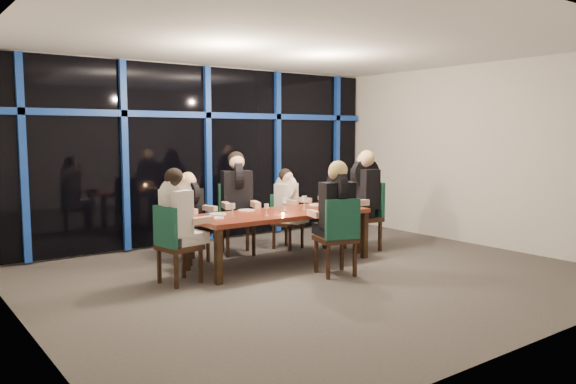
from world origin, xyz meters
The scene contains 29 objects.
room centered at (0.00, 0.00, 2.02)m, with size 7.04×7.00×3.02m.
window_wall centered at (0.01, 2.93, 1.55)m, with size 6.86×0.43×2.94m.
dining_table centered at (0.00, 0.80, 0.68)m, with size 2.60×1.00×0.75m.
chair_far_left centered at (-0.98, 1.71, 0.50)m, with size 0.50×0.50×0.89m.
chair_far_mid centered at (-0.11, 1.80, 0.60)m, with size 0.63×0.63×1.08m.
chair_far_right centered at (0.71, 1.67, 0.49)m, with size 0.51×0.51×0.88m.
chair_end_left centered at (-1.68, 0.69, 0.55)m, with size 0.52×0.52×0.98m.
chair_end_right centered at (1.72, 0.80, 0.60)m, with size 0.58×0.58×1.08m.
chair_near_mid centered at (0.21, -0.21, 0.57)m, with size 0.59×0.59×1.03m.
diner_far_left centered at (-0.96, 1.64, 0.85)m, with size 0.50×0.60×0.87m.
diner_far_mid centered at (-0.14, 1.71, 1.03)m, with size 0.64×0.73×1.05m.
diner_far_right centered at (0.73, 1.60, 0.84)m, with size 0.51×0.60×0.86m.
diner_end_left centered at (-1.60, 0.70, 0.94)m, with size 0.65×0.53×0.95m.
diner_end_right centered at (1.63, 0.81, 1.03)m, with size 0.71×0.58×1.06m.
diner_near_mid centered at (0.24, -0.13, 0.98)m, with size 0.59×0.69×1.00m.
plate_far_left centered at (-0.83, 1.09, 0.76)m, with size 0.24×0.24×0.01m, color white.
plate_far_mid centered at (-0.32, 1.17, 0.76)m, with size 0.24×0.24×0.01m, color white.
plate_far_right centered at (0.89, 1.06, 0.76)m, with size 0.24×0.24×0.01m, color white.
plate_end_left centered at (-1.04, 0.79, 0.76)m, with size 0.24×0.24×0.01m, color white.
plate_end_right centered at (1.08, 0.90, 0.76)m, with size 0.24×0.24×0.01m, color white.
plate_near_mid centered at (0.39, 0.42, 0.76)m, with size 0.24×0.24×0.01m, color white.
wine_bottle centered at (1.10, 0.60, 0.87)m, with size 0.07×0.07×0.32m.
water_pitcher centered at (0.75, 0.52, 0.85)m, with size 0.12×0.11×0.19m.
tea_light centered at (-0.14, 0.52, 0.76)m, with size 0.05×0.05×0.03m, color #FF9D4C.
wine_glass_a centered at (-0.34, 0.63, 0.87)m, with size 0.06×0.06×0.16m.
wine_glass_b centered at (0.16, 0.90, 0.88)m, with size 0.07×0.07×0.18m.
wine_glass_c centered at (0.45, 0.81, 0.89)m, with size 0.08×0.08×0.20m.
wine_glass_d centered at (-0.76, 0.82, 0.88)m, with size 0.07×0.07×0.18m.
wine_glass_e centered at (0.86, 0.94, 0.87)m, with size 0.06×0.06×0.16m.
Camera 1 is at (-4.57, -5.58, 1.86)m, focal length 35.00 mm.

